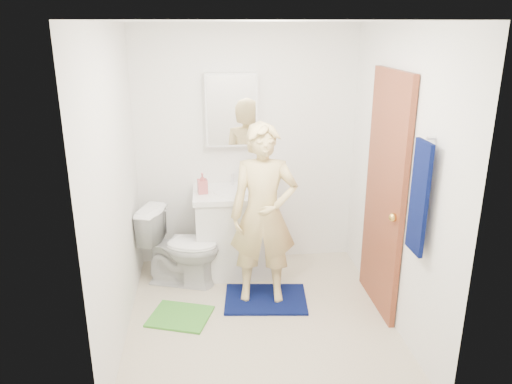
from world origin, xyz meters
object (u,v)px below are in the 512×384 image
(toilet, at_px, (181,247))
(towel, at_px, (419,198))
(medicine_cabinet, at_px, (231,110))
(man, at_px, (263,215))
(soap_dispenser, at_px, (202,183))
(vanity_cabinet, at_px, (235,234))
(toothbrush_cup, at_px, (263,183))

(toilet, bearing_deg, towel, -108.78)
(medicine_cabinet, xyz_separation_m, toilet, (-0.52, -0.42, -1.23))
(man, bearing_deg, soap_dispenser, 139.39)
(vanity_cabinet, relative_size, man, 0.50)
(vanity_cabinet, distance_m, man, 0.75)
(vanity_cabinet, bearing_deg, medicine_cabinet, 90.00)
(towel, bearing_deg, man, 137.01)
(towel, distance_m, toothbrush_cup, 1.82)
(medicine_cabinet, distance_m, toilet, 1.40)
(medicine_cabinet, bearing_deg, toilet, -141.23)
(medicine_cabinet, relative_size, towel, 0.87)
(soap_dispenser, xyz_separation_m, toothbrush_cup, (0.59, 0.10, -0.05))
(towel, relative_size, toothbrush_cup, 6.61)
(toilet, xyz_separation_m, soap_dispenser, (0.22, 0.16, 0.58))
(vanity_cabinet, height_order, soap_dispenser, soap_dispenser)
(towel, bearing_deg, toothbrush_cup, 119.79)
(medicine_cabinet, relative_size, man, 0.44)
(medicine_cabinet, height_order, soap_dispenser, medicine_cabinet)
(vanity_cabinet, relative_size, toilet, 1.07)
(toilet, xyz_separation_m, man, (0.74, -0.39, 0.45))
(towel, xyz_separation_m, soap_dispenser, (-1.48, 1.45, -0.30))
(medicine_cabinet, xyz_separation_m, man, (0.22, -0.81, -0.78))
(medicine_cabinet, bearing_deg, vanity_cabinet, -90.00)
(toilet, relative_size, man, 0.47)
(medicine_cabinet, height_order, toothbrush_cup, medicine_cabinet)
(soap_dispenser, bearing_deg, vanity_cabinet, 6.66)
(vanity_cabinet, bearing_deg, towel, -51.53)
(soap_dispenser, xyz_separation_m, man, (0.52, -0.55, -0.13))
(towel, xyz_separation_m, man, (-0.96, 0.90, -0.43))
(medicine_cabinet, xyz_separation_m, toothbrush_cup, (0.29, -0.16, -0.70))
(toilet, bearing_deg, medicine_cabinet, -32.92)
(soap_dispenser, height_order, toothbrush_cup, soap_dispenser)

